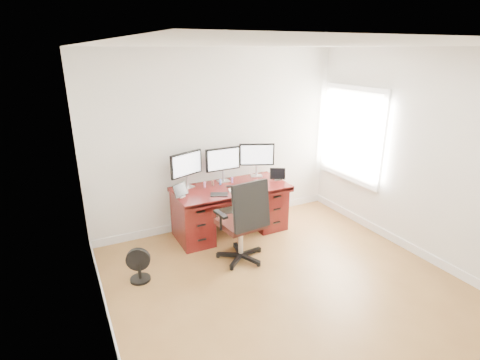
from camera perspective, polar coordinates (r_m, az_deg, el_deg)
name	(u,v)px	position (r m, az deg, el deg)	size (l,w,h in m)	color
ground	(299,298)	(4.50, 9.00, -17.33)	(4.50, 4.50, 0.00)	olive
back_wall	(218,141)	(5.73, -3.38, 6.00)	(4.00, 0.10, 2.70)	white
right_wall	(430,159)	(5.31, 27.00, 2.86)	(0.10, 4.50, 2.70)	white
desk	(230,208)	(5.67, -1.50, -4.24)	(1.70, 0.80, 0.75)	#4E110F
office_chair	(243,235)	(4.93, 0.43, -8.33)	(0.68, 0.67, 1.15)	black
floor_fan	(139,266)	(4.78, -15.13, -12.47)	(0.29, 0.25, 0.42)	black
monitor_left	(186,165)	(5.44, -8.17, 2.22)	(0.53, 0.23, 0.53)	silver
monitor_center	(223,160)	(5.64, -2.59, 3.01)	(0.55, 0.14, 0.53)	silver
monitor_right	(257,156)	(5.89, 2.57, 3.72)	(0.52, 0.25, 0.53)	silver
tablet_left	(181,191)	(5.18, -9.02, -1.66)	(0.24, 0.18, 0.19)	silver
tablet_right	(278,175)	(5.80, 5.79, 0.80)	(0.24, 0.18, 0.19)	silver
keyboard	(239,190)	(5.37, -0.15, -1.51)	(0.29, 0.13, 0.01)	silver
trackpad	(256,188)	(5.46, 2.41, -1.23)	(0.13, 0.13, 0.01)	silver
drawing_tablet	(219,194)	(5.22, -3.18, -2.20)	(0.24, 0.15, 0.01)	black
phone	(231,186)	(5.52, -1.44, -0.95)	(0.13, 0.06, 0.01)	black
figurine_pink	(205,184)	(5.50, -5.41, -0.63)	(0.04, 0.04, 0.09)	pink
figurine_brown	(213,183)	(5.54, -4.18, -0.43)	(0.04, 0.04, 0.09)	#945749
figurine_blue	(220,182)	(5.59, -3.03, -0.24)	(0.04, 0.04, 0.09)	#5982DB
figurine_purple	(232,180)	(5.66, -1.22, 0.06)	(0.04, 0.04, 0.09)	#AD72DD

